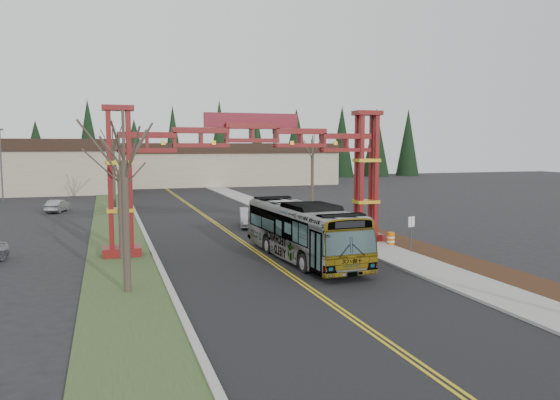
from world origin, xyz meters
name	(u,v)px	position (x,y,z in m)	size (l,w,h in m)	color
ground	(394,348)	(0.00, 0.00, 0.00)	(200.00, 200.00, 0.00)	black
road	(229,232)	(0.00, 25.00, 0.01)	(12.00, 110.00, 0.02)	black
lane_line_left	(227,232)	(-0.12, 25.00, 0.03)	(0.12, 100.00, 0.01)	gold
lane_line_right	(230,232)	(0.12, 25.00, 0.03)	(0.12, 100.00, 0.01)	gold
curb_right	(304,228)	(6.15, 25.00, 0.07)	(0.30, 110.00, 0.15)	#9E9E99
sidewalk_right	(321,227)	(7.60, 25.00, 0.08)	(2.60, 110.00, 0.14)	gray
landscape_strip	(466,263)	(10.20, 10.00, 0.06)	(2.60, 50.00, 0.12)	black
grass_median	(119,237)	(-8.00, 25.00, 0.04)	(4.00, 110.00, 0.08)	#364A25
curb_left	(146,236)	(-6.15, 25.00, 0.07)	(0.30, 110.00, 0.15)	#9E9E99
gateway_arch	(252,155)	(0.00, 18.00, 5.98)	(18.20, 1.60, 8.90)	#600C14
retail_building_east	(217,163)	(10.00, 79.95, 3.51)	(38.00, 20.30, 7.00)	tan
conifer_treeline	(154,146)	(0.25, 92.00, 6.49)	(116.10, 5.60, 13.00)	black
transit_bus	(302,231)	(1.95, 14.00, 1.68)	(2.82, 12.05, 3.36)	#A3A5AA
silver_sedan	(250,217)	(2.32, 27.42, 0.76)	(1.60, 4.60, 1.52)	#A5A8AD
parked_car_far_a	(57,206)	(-13.44, 42.88, 0.62)	(1.30, 3.74, 1.23)	#94979B
bare_tree_median_near	(124,161)	(-8.00, 9.57, 5.88)	(3.29, 3.29, 8.09)	#382D26
bare_tree_median_mid	(120,171)	(-8.00, 17.25, 5.15)	(3.19, 3.19, 7.29)	#382D26
bare_tree_median_far	(113,152)	(-8.00, 42.30, 5.98)	(3.39, 3.39, 8.26)	#382D26
bare_tree_right_far	(312,156)	(10.00, 33.26, 5.57)	(2.93, 2.93, 7.55)	#382D26
light_pole_far	(1,160)	(-20.39, 55.56, 4.97)	(0.74, 0.37, 8.59)	#3F3F44
street_sign	(411,227)	(8.78, 13.46, 1.66)	(0.51, 0.20, 2.30)	#3F3F44
barrel_south	(391,239)	(8.90, 16.14, 0.46)	(0.50, 0.50, 0.93)	#D3690B
barrel_mid	(369,231)	(8.98, 19.40, 0.54)	(0.59, 0.59, 1.09)	#D3690B
barrel_north	(350,226)	(8.87, 22.29, 0.49)	(0.53, 0.53, 0.97)	#D3690B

